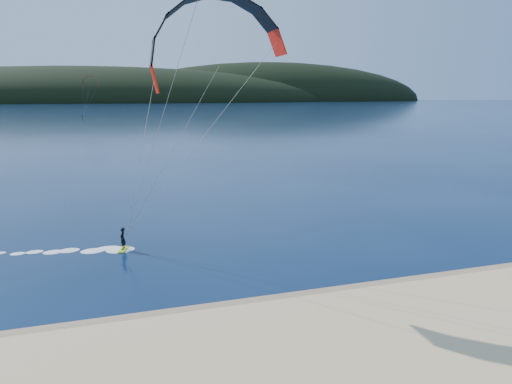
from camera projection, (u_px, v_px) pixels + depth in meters
ground at (217, 373)px, 17.09m from camera, size 1800.00×1800.00×0.00m
wet_sand at (200, 317)px, 21.29m from camera, size 220.00×2.50×0.10m
headland at (133, 102)px, 715.25m from camera, size 1200.00×310.00×140.00m
kitesurfer_near at (212, 74)px, 24.32m from camera, size 21.00×8.74×15.69m
kitesurfer_far at (91, 85)px, 199.88m from camera, size 9.75×5.63×17.91m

